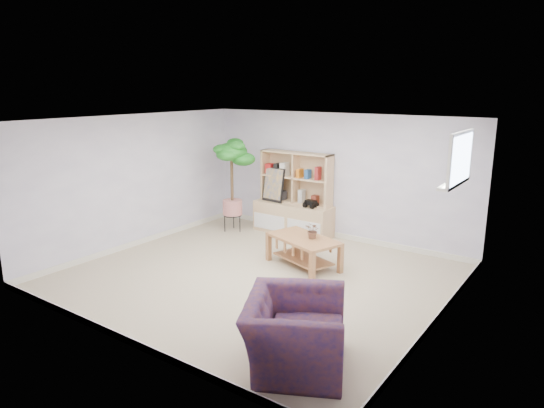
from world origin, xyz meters
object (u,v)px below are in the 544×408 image
Objects in this scene: coffee_table at (303,252)px; floor_tree at (232,186)px; storage_unit at (293,194)px; armchair at (295,328)px.

floor_tree reaches higher than coffee_table.
floor_tree is at bearing -152.77° from storage_unit.
coffee_table is 0.64× the size of floor_tree.
storage_unit is 1.35× the size of coffee_table.
armchair is (2.58, -3.98, -0.39)m from storage_unit.
storage_unit is 4.76m from armchair.
coffee_table is 2.90m from armchair.
storage_unit is 0.87× the size of floor_tree.
coffee_table is at bearing -21.91° from floor_tree.
floor_tree is 1.62× the size of armchair.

